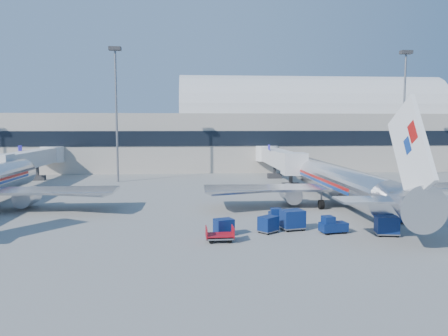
{
  "coord_description": "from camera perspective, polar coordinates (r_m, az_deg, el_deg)",
  "views": [
    {
      "loc": [
        -7.4,
        -45.0,
        9.61
      ],
      "look_at": [
        -3.63,
        6.0,
        4.61
      ],
      "focal_mm": 35.0,
      "sensor_mm": 36.0,
      "label": 1
    }
  ],
  "objects": [
    {
      "name": "cart_solo_near",
      "position": [
        40.97,
        20.5,
        -7.01
      ],
      "size": [
        2.16,
        1.78,
        1.73
      ],
      "rotation": [
        0.0,
        0.0,
        -0.15
      ],
      "color": "#0B1E52",
      "rests_on": "ground"
    },
    {
      "name": "jetbridge_near",
      "position": [
        77.49,
        6.95,
        1.34
      ],
      "size": [
        4.4,
        27.5,
        6.25
      ],
      "color": "silver",
      "rests_on": "ground"
    },
    {
      "name": "barrier_near",
      "position": [
        54.21,
        23.87,
        -4.62
      ],
      "size": [
        3.0,
        0.55,
        0.9
      ],
      "primitive_type": "cube",
      "color": "#9E9E96",
      "rests_on": "ground"
    },
    {
      "name": "ground",
      "position": [
        46.61,
        5.03,
        -6.33
      ],
      "size": [
        260.0,
        260.0,
        0.0
      ],
      "primitive_type": "plane",
      "color": "gray",
      "rests_on": "ground"
    },
    {
      "name": "jetbridge_mid",
      "position": [
        80.68,
        -23.77,
        1.08
      ],
      "size": [
        4.4,
        27.5,
        6.25
      ],
      "color": "silver",
      "rests_on": "ground"
    },
    {
      "name": "terminal",
      "position": [
        101.18,
        -7.77,
        4.36
      ],
      "size": [
        170.0,
        28.15,
        21.0
      ],
      "color": "#B2AA9E",
      "rests_on": "ground"
    },
    {
      "name": "tug_right",
      "position": [
        46.78,
        21.94,
        -5.81
      ],
      "size": [
        2.45,
        2.47,
        1.51
      ],
      "rotation": [
        0.0,
        0.0,
        -0.8
      ],
      "color": "#0B1E52",
      "rests_on": "ground"
    },
    {
      "name": "cart_open_red",
      "position": [
        36.6,
        -0.52,
        -8.92
      ],
      "size": [
        2.36,
        1.69,
        0.62
      ],
      "rotation": [
        0.0,
        0.0,
        0.03
      ],
      "color": "slate",
      "rests_on": "ground"
    },
    {
      "name": "airliner_main",
      "position": [
        52.9,
        15.02,
        -1.86
      ],
      "size": [
        32.0,
        37.26,
        12.07
      ],
      "color": "silver",
      "rests_on": "ground"
    },
    {
      "name": "mast_east",
      "position": [
        83.97,
        22.5,
        8.71
      ],
      "size": [
        2.0,
        1.2,
        22.6
      ],
      "color": "slate",
      "rests_on": "ground"
    },
    {
      "name": "cart_train_a",
      "position": [
        40.93,
        8.94,
        -6.64
      ],
      "size": [
        2.42,
        2.05,
        1.86
      ],
      "rotation": [
        0.0,
        0.0,
        0.23
      ],
      "color": "#0B1E52",
      "rests_on": "ground"
    },
    {
      "name": "mast_west",
      "position": [
        76.23,
        -13.92,
        9.33
      ],
      "size": [
        2.0,
        1.2,
        22.6
      ],
      "color": "slate",
      "rests_on": "ground"
    },
    {
      "name": "tug_lead",
      "position": [
        40.49,
        13.97,
        -7.27
      ],
      "size": [
        2.58,
        1.62,
        1.57
      ],
      "rotation": [
        0.0,
        0.0,
        0.18
      ],
      "color": "#0B1E52",
      "rests_on": "ground"
    },
    {
      "name": "barrier_mid",
      "position": [
        55.83,
        26.87,
        -4.46
      ],
      "size": [
        3.0,
        0.55,
        0.9
      ],
      "primitive_type": "cube",
      "color": "#9E9E96",
      "rests_on": "ground"
    },
    {
      "name": "cart_train_b",
      "position": [
        39.64,
        5.8,
        -7.29
      ],
      "size": [
        2.12,
        2.07,
        1.49
      ],
      "rotation": [
        0.0,
        0.0,
        0.7
      ],
      "color": "#0B1E52",
      "rests_on": "ground"
    },
    {
      "name": "cart_train_c",
      "position": [
        38.54,
        -0.02,
        -7.66
      ],
      "size": [
        2.0,
        1.77,
        1.46
      ],
      "rotation": [
        0.0,
        0.0,
        0.36
      ],
      "color": "#0B1E52",
      "rests_on": "ground"
    },
    {
      "name": "tug_left",
      "position": [
        43.67,
        6.71,
        -6.23
      ],
      "size": [
        1.31,
        2.41,
        1.53
      ],
      "rotation": [
        0.0,
        0.0,
        1.51
      ],
      "color": "#0B1E52",
      "rests_on": "ground"
    }
  ]
}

